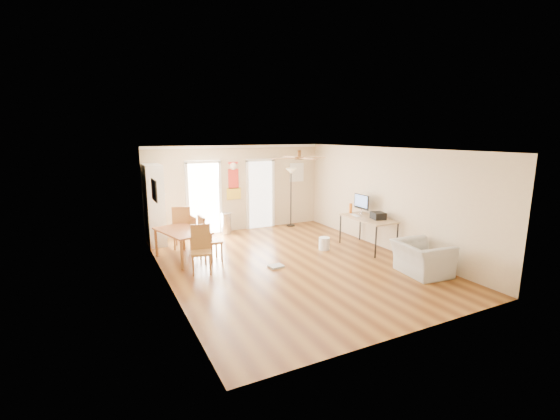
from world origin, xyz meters
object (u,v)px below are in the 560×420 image
trash_can (226,223)px  computer_desk (367,233)px  dining_chair_near (201,250)px  wastebasket_a (324,243)px  armchair (422,258)px  dining_chair_right_b (211,239)px  dining_chair_right_a (200,233)px  torchiere_lamp (291,197)px  bookshelf (154,205)px  dining_table (183,245)px  dining_chair_far (183,227)px  printer (378,216)px

trash_can → computer_desk: bearing=-46.9°
dining_chair_near → wastebasket_a: (3.25, 0.20, -0.35)m
dining_chair_near → trash_can: (1.50, 2.82, -0.19)m
trash_can → armchair: (2.64, -4.98, 0.03)m
wastebasket_a → armchair: bearing=-69.4°
trash_can → armchair: armchair is taller
dining_chair_right_b → dining_chair_right_a: bearing=-1.7°
torchiere_lamp → wastebasket_a: size_ratio=5.79×
bookshelf → computer_desk: bookshelf is taller
dining_chair_right_a → wastebasket_a: size_ratio=2.80×
dining_table → wastebasket_a: size_ratio=4.42×
dining_chair_far → dining_table: bearing=94.9°
dining_chair_near → printer: size_ratio=2.92×
dining_chair_far → printer: (4.38, -2.44, 0.34)m
bookshelf → dining_chair_near: size_ratio=2.12×
computer_desk → printer: 0.56m
bookshelf → trash_can: bookshelf is taller
dining_chair_right_a → torchiere_lamp: size_ratio=0.48×
dining_table → armchair: size_ratio=1.34×
trash_can → wastebasket_a: (1.75, -2.61, -0.16)m
dining_chair_far → printer: bearing=168.6°
trash_can → wastebasket_a: size_ratio=1.98×
printer → armchair: printer is taller
torchiere_lamp → printer: (0.74, -3.28, -0.03)m
dining_chair_far → armchair: bearing=152.0°
dining_chair_right_b → wastebasket_a: bearing=-100.1°
bookshelf → computer_desk: (4.84, -2.92, -0.67)m
dining_chair_near → trash_can: size_ratio=1.59×
dining_table → dining_chair_right_a: (0.55, 0.53, 0.09)m
dining_chair_right_a → dining_chair_far: 0.55m
computer_desk → torchiere_lamp: bearing=101.3°
dining_chair_right_a → armchair: size_ratio=0.85×
dining_table → torchiere_lamp: bearing=24.8°
dining_chair_right_b → printer: (4.05, -1.05, 0.36)m
dining_table → wastebasket_a: (3.41, -0.87, -0.20)m
bookshelf → computer_desk: 5.69m
printer → armchair: 1.86m
dining_chair_right_a → dining_chair_far: (-0.33, 0.42, 0.11)m
bookshelf → wastebasket_a: (3.78, -2.52, -0.91)m
torchiere_lamp → computer_desk: bearing=-78.7°
bookshelf → dining_chair_far: (0.58, -0.70, -0.52)m
dining_chair_right_b → trash_can: size_ratio=1.70×
dining_table → armchair: dining_table is taller
printer → armchair: (-0.30, -1.75, -0.55)m
bookshelf → torchiere_lamp: (4.23, 0.14, -0.14)m
dining_table → wastebasket_a: dining_table is taller
dining_chair_right_b → printer: bearing=-106.2°
dining_chair_far → torchiere_lamp: (3.65, 0.84, 0.38)m
dining_chair_near → dining_chair_right_b: bearing=72.1°
armchair → dining_table: bearing=59.6°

